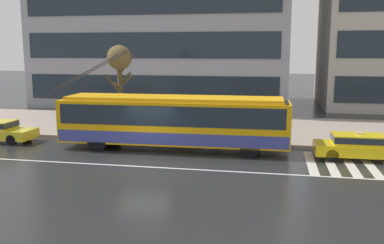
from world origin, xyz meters
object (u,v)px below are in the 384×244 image
trolleybus (174,120)px  pedestrian_approaching_curb (218,111)px  taxi_ahead_of_bus (361,146)px  bus_shelter (171,105)px  pedestrian_at_shelter (241,109)px  street_tree_bare (119,62)px

trolleybus → pedestrian_approaching_curb: 3.86m
taxi_ahead_of_bus → bus_shelter: size_ratio=1.14×
bus_shelter → pedestrian_at_shelter: 4.42m
trolleybus → taxi_ahead_of_bus: bearing=-2.2°
pedestrian_approaching_curb → street_tree_bare: bearing=177.2°
bus_shelter → pedestrian_approaching_curb: bus_shelter is taller
taxi_ahead_of_bus → pedestrian_at_shelter: bearing=146.3°
trolleybus → street_tree_bare: (-4.39, 3.61, 3.01)m
pedestrian_approaching_curb → taxi_ahead_of_bus: bearing=-25.6°
trolleybus → taxi_ahead_of_bus: 9.68m
street_tree_bare → pedestrian_at_shelter: bearing=1.6°
trolleybus → pedestrian_at_shelter: (3.34, 3.83, 0.21)m
pedestrian_at_shelter → pedestrian_approaching_curb: size_ratio=1.02×
pedestrian_approaching_curb → bus_shelter: bearing=172.8°
trolleybus → bus_shelter: size_ratio=3.35×
pedestrian_at_shelter → bus_shelter: bearing=-178.1°
taxi_ahead_of_bus → street_tree_bare: size_ratio=0.83×
taxi_ahead_of_bus → pedestrian_at_shelter: pedestrian_at_shelter is taller
bus_shelter → pedestrian_approaching_curb: 3.10m
trolleybus → taxi_ahead_of_bus: trolleybus is taller
taxi_ahead_of_bus → street_tree_bare: bearing=164.2°
trolleybus → bus_shelter: bearing=106.2°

